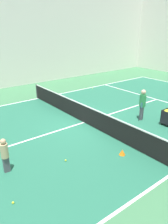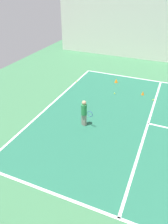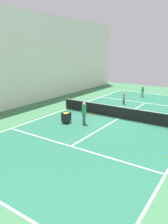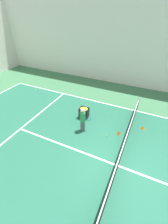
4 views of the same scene
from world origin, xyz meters
The scene contains 21 objects.
ground_plane centered at (0.00, 0.00, 0.00)m, with size 35.19×35.19×0.00m, color #3D754C.
court_playing_area centered at (0.00, 0.00, 0.00)m, with size 10.33×22.82×0.00m.
line_baseline_near centered at (0.00, -11.41, 0.01)m, with size 10.33×0.10×0.00m, color white.
line_sideline_right centered at (5.17, 0.00, 0.01)m, with size 0.10×22.82×0.00m, color white.
line_service_near centered at (0.00, -6.28, 0.01)m, with size 10.33×0.10×0.00m, color white.
line_service_far centered at (0.00, 6.28, 0.01)m, with size 10.33×0.10×0.00m, color white.
line_centre_service centered at (0.00, 0.00, 0.01)m, with size 0.10×12.55×0.00m, color white.
hall_enclosure_right centered at (9.43, 0.00, 4.36)m, with size 0.15×31.49×8.72m.
tennis_net centered at (0.00, 0.00, 0.50)m, with size 10.63×0.10×0.97m.
player_near_baseline centered at (1.28, -9.01, 0.74)m, with size 0.32×0.61×1.29m.
coach_at_net centered at (1.55, 2.64, 0.94)m, with size 0.46×0.65×1.64m.
child_midcourt centered at (1.63, -4.59, 0.72)m, with size 0.26×0.26×1.25m.
ball_cart centered at (2.79, 3.15, 0.56)m, with size 0.48×0.60×0.80m.
training_cone_1 centered at (3.32, -0.72, 0.12)m, with size 0.24×0.24×0.23m, color orange.
training_cone_3 centered at (2.17, 0.55, 0.15)m, with size 0.23×0.23×0.30m, color orange.
tennis_ball_1 centered at (3.18, -4.98, 0.04)m, with size 0.07×0.07×0.07m, color yellow.
tennis_ball_2 centered at (-4.84, 4.62, 0.04)m, with size 0.07×0.07×0.07m, color yellow.
tennis_ball_4 centered at (1.74, 1.17, 0.04)m, with size 0.07×0.07×0.07m, color yellow.
tennis_ball_5 centered at (4.92, 1.25, 0.04)m, with size 0.07×0.07×0.07m, color yellow.
tennis_ball_8 centered at (-3.43, 6.10, 0.04)m, with size 0.07×0.07×0.07m, color yellow.
tennis_ball_9 centered at (2.34, -2.68, 0.04)m, with size 0.07×0.07×0.07m, color yellow.
Camera 3 is at (-6.89, 15.20, 5.21)m, focal length 35.00 mm.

